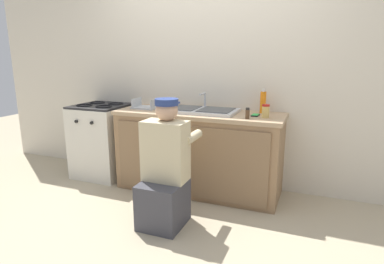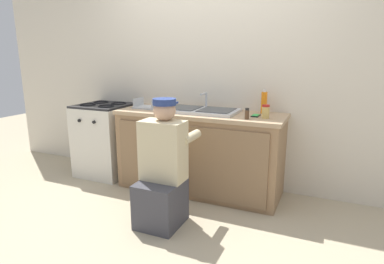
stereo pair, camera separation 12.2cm
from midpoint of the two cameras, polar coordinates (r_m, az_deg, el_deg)
ground_plane at (r=3.39m, az=-1.69°, el=-11.96°), size 12.00×12.00×0.00m
back_wall at (r=3.68m, az=2.25°, el=10.22°), size 6.00×0.10×2.50m
counter_cabinet at (r=3.49m, az=0.16°, el=-3.85°), size 1.75×0.62×0.83m
countertop at (r=3.40m, az=0.22°, el=3.26°), size 1.79×0.62×0.04m
sink_double_basin at (r=3.39m, az=0.23°, el=3.92°), size 0.80×0.44×0.19m
stove_range at (r=4.11m, az=-16.41°, el=-1.40°), size 0.61×0.62×0.89m
plumber_person at (r=2.80m, az=-6.11°, el=-7.40°), size 0.42×0.61×1.10m
soap_bottle_orange at (r=3.38m, az=11.50°, el=5.24°), size 0.06×0.06×0.25m
spice_bottle_pepper at (r=3.04m, az=8.71°, el=3.28°), size 0.04×0.04×0.10m
dish_rack_tray at (r=3.67m, az=-9.16°, el=4.54°), size 0.28×0.22×0.11m
cell_phone at (r=3.22m, az=10.15°, el=2.98°), size 0.07×0.14×0.01m
condiment_jar at (r=3.13m, az=11.87°, el=3.67°), size 0.07×0.07×0.13m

